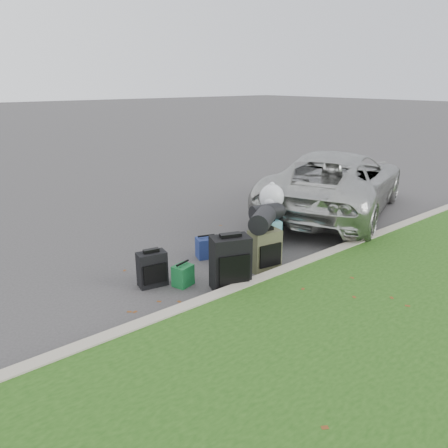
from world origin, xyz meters
TOP-DOWN VIEW (x-y plane):
  - ground at (0.00, 0.00)m, footprint 120.00×120.00m
  - curb at (0.00, -1.00)m, footprint 120.00×0.18m
  - suv at (3.36, 0.63)m, footprint 5.30×3.92m
  - suitcase_small_black at (-1.56, -0.00)m, footprint 0.43×0.29m
  - suitcase_large_black_left at (-0.77, -0.75)m, footprint 0.60×0.48m
  - suitcase_olive at (0.03, -0.60)m, footprint 0.49×0.35m
  - suitcase_teal at (0.46, -0.22)m, footprint 0.47×0.36m
  - suitcase_large_black_right at (0.88, 0.10)m, footprint 0.50×0.40m
  - tote_green at (-1.23, -0.27)m, footprint 0.31×0.27m
  - tote_navy at (-0.36, 0.34)m, footprint 0.37×0.33m
  - duffel_left at (0.02, -0.55)m, footprint 0.64×0.56m
  - duffel_right at (0.45, -0.18)m, footprint 0.53×0.36m
  - trash_bag at (0.85, 0.09)m, footprint 0.43×0.43m

SIDE VIEW (x-z plane):
  - ground at x=0.00m, z-range 0.00..0.00m
  - curb at x=0.00m, z-range 0.00..0.15m
  - tote_green at x=-1.23m, z-range 0.00..0.30m
  - tote_navy at x=-0.36m, z-range 0.00..0.33m
  - suitcase_small_black at x=-1.56m, z-range 0.00..0.49m
  - suitcase_teal at x=0.46m, z-range 0.00..0.59m
  - suitcase_olive at x=0.03m, z-range 0.00..0.63m
  - suitcase_large_black_right at x=0.88m, z-range 0.00..0.64m
  - suitcase_large_black_left at x=-0.77m, z-range 0.00..0.75m
  - suv at x=3.36m, z-range 0.00..1.34m
  - duffel_right at x=0.45m, z-range 0.59..0.86m
  - duffel_left at x=0.02m, z-range 0.63..0.93m
  - trash_bag at x=0.85m, z-range 0.64..1.07m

